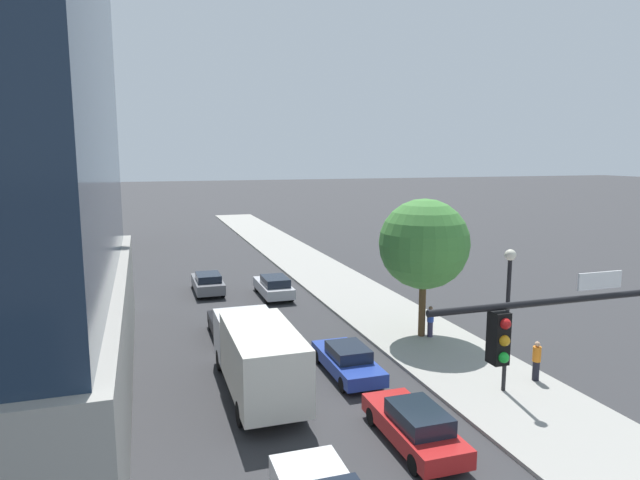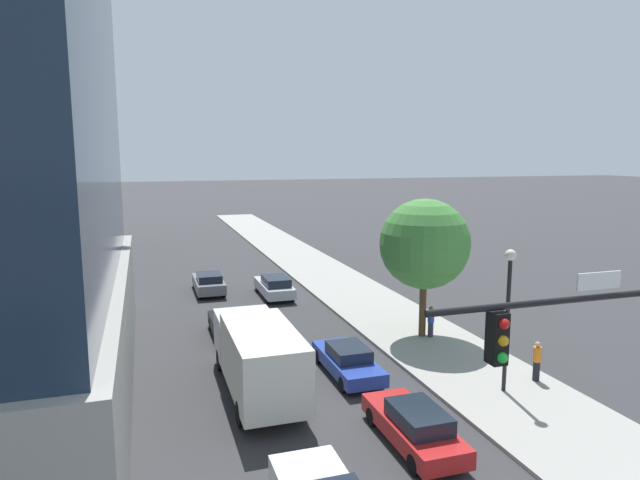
# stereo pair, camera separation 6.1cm
# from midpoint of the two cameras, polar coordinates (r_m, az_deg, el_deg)

# --- Properties ---
(sidewalk) EXTENTS (5.47, 120.00, 0.15)m
(sidewalk) POSITION_cam_midpoint_polar(r_m,az_deg,el_deg) (30.55, 9.14, -9.16)
(sidewalk) COLOR #9E9B93
(sidewalk) RESTS_ON ground
(traffic_light_pole) EXTENTS (6.23, 0.48, 6.90)m
(traffic_light_pole) POSITION_cam_midpoint_polar(r_m,az_deg,el_deg) (13.44, 26.87, -11.82)
(traffic_light_pole) COLOR black
(traffic_light_pole) RESTS_ON sidewalk
(street_lamp) EXTENTS (0.44, 0.44, 5.71)m
(street_lamp) POSITION_cam_midpoint_polar(r_m,az_deg,el_deg) (22.72, 18.78, -5.80)
(street_lamp) COLOR black
(street_lamp) RESTS_ON sidewalk
(street_tree) EXTENTS (4.59, 4.59, 7.12)m
(street_tree) POSITION_cam_midpoint_polar(r_m,az_deg,el_deg) (28.39, 10.63, -0.42)
(street_tree) COLOR brown
(street_tree) RESTS_ON sidewalk
(car_blue) EXTENTS (1.78, 4.78, 1.34)m
(car_blue) POSITION_cam_midpoint_polar(r_m,az_deg,el_deg) (24.40, 2.78, -12.30)
(car_blue) COLOR #233D9E
(car_blue) RESTS_ON ground
(car_gray) EXTENTS (1.86, 4.58, 1.43)m
(car_gray) POSITION_cam_midpoint_polar(r_m,az_deg,el_deg) (38.85, -11.56, -4.34)
(car_gray) COLOR slate
(car_gray) RESTS_ON ground
(car_red) EXTENTS (1.73, 4.71, 1.42)m
(car_red) POSITION_cam_midpoint_polar(r_m,az_deg,el_deg) (19.23, 9.65, -18.36)
(car_red) COLOR red
(car_red) RESTS_ON ground
(car_black) EXTENTS (1.83, 4.38, 1.43)m
(car_black) POSITION_cam_midpoint_polar(r_m,az_deg,el_deg) (29.32, -9.34, -8.65)
(car_black) COLOR black
(car_black) RESTS_ON ground
(car_silver) EXTENTS (1.85, 4.75, 1.46)m
(car_silver) POSITION_cam_midpoint_polar(r_m,az_deg,el_deg) (37.14, -4.84, -4.77)
(car_silver) COLOR #B7B7BC
(car_silver) RESTS_ON ground
(box_truck) EXTENTS (2.45, 7.84, 2.98)m
(box_truck) POSITION_cam_midpoint_polar(r_m,az_deg,el_deg) (22.28, -6.54, -11.64)
(box_truck) COLOR silver
(box_truck) RESTS_ON ground
(pedestrian_blue_shirt) EXTENTS (0.34, 0.34, 1.62)m
(pedestrian_blue_shirt) POSITION_cam_midpoint_polar(r_m,az_deg,el_deg) (29.20, 11.27, -8.23)
(pedestrian_blue_shirt) COLOR #38334C
(pedestrian_blue_shirt) RESTS_ON sidewalk
(pedestrian_orange_shirt) EXTENTS (0.34, 0.34, 1.67)m
(pedestrian_orange_shirt) POSITION_cam_midpoint_polar(r_m,az_deg,el_deg) (25.03, 21.39, -11.52)
(pedestrian_orange_shirt) COLOR black
(pedestrian_orange_shirt) RESTS_ON sidewalk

